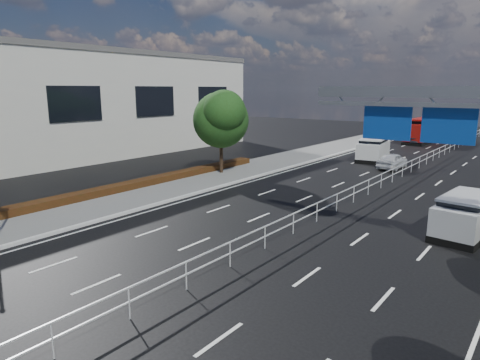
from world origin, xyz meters
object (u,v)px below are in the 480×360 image
Objects in this scene: red_bus at (425,129)px; near_car_dark at (420,139)px; near_car_silver at (392,161)px; silver_minivan at (467,215)px; white_minivan at (373,149)px; overhead_gantry at (470,119)px.

near_car_dark is at bearing -84.28° from red_bus.
silver_minivan is (8.32, -15.19, 0.25)m from near_car_silver.
white_minivan is at bearing 127.12° from silver_minivan.
near_car_silver is 18.92m from near_car_dark.
near_car_dark is (-2.68, 18.73, -0.03)m from near_car_silver.
near_car_silver is (-8.56, 18.70, -4.91)m from overhead_gantry.
near_car_dark is at bearing 82.03° from white_minivan.
near_car_silver is at bearing -80.16° from red_bus.
red_bus is 22.02m from near_car_silver.
overhead_gantry is 42.28m from red_bus.
silver_minivan is at bearing 120.09° from near_car_silver.
red_bus is at bearing 105.73° from overhead_gantry.
near_car_silver is at bearing -55.35° from white_minivan.
overhead_gantry reaches higher than near_car_silver.
near_car_silver is 0.85× the size of silver_minivan.
overhead_gantry reaches higher than red_bus.
white_minivan is at bearing 117.56° from overhead_gantry.
overhead_gantry is at bearing 115.97° from near_car_silver.
red_bus is (-11.41, 40.52, -4.00)m from overhead_gantry.
silver_minivan reaches higher than near_car_dark.
near_car_silver reaches higher than near_car_dark.
overhead_gantry is at bearing 102.50° from near_car_dark.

